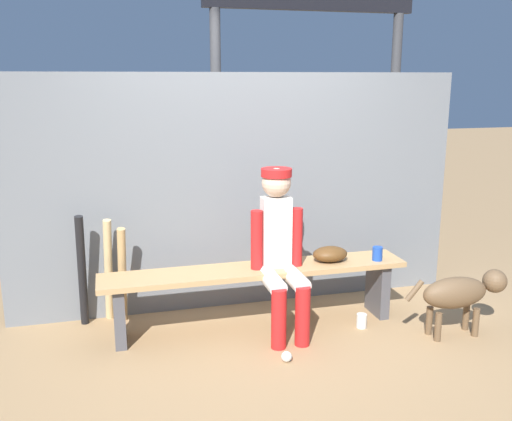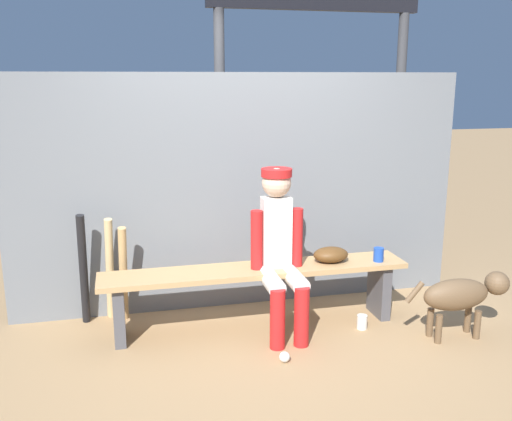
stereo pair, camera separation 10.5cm
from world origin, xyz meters
name	(u,v)px [view 1 (the left image)]	position (x,y,z in m)	size (l,w,h in m)	color
ground_plane	(256,327)	(0.00, 0.00, 0.00)	(30.00, 30.00, 0.00)	#9E7A51
chainlink_fence	(240,193)	(0.00, 0.50, 0.97)	(3.79, 0.03, 1.95)	slate
dugout_bench	(256,282)	(0.00, 0.00, 0.38)	(2.37, 0.36, 0.49)	tan
player_seated	(280,246)	(0.16, -0.11, 0.68)	(0.41, 0.55, 1.25)	silver
baseball_glove	(330,254)	(0.60, 0.00, 0.55)	(0.28, 0.20, 0.12)	#593819
bat_wood_tan	(122,275)	(-0.99, 0.34, 0.40)	(0.06, 0.06, 0.80)	tan
bat_wood_natural	(108,270)	(-1.09, 0.40, 0.43)	(0.06, 0.06, 0.86)	tan
bat_aluminum_black	(82,271)	(-1.29, 0.36, 0.45)	(0.06, 0.06, 0.91)	black
baseball	(287,357)	(0.06, -0.59, 0.04)	(0.07, 0.07, 0.07)	white
cup_on_ground	(362,321)	(0.79, -0.22, 0.06)	(0.08, 0.08, 0.11)	silver
cup_on_bench	(377,254)	(0.98, -0.07, 0.54)	(0.08, 0.08, 0.11)	#1E47AD
scoreboard	(317,5)	(0.98, 1.41, 2.58)	(2.38, 0.27, 3.64)	#3F3F42
dog	(461,293)	(1.45, -0.52, 0.34)	(0.84, 0.20, 0.49)	brown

